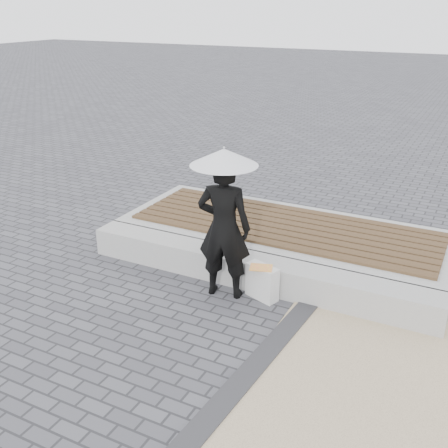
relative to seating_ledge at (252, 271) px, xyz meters
The scene contains 10 objects.
ground 1.61m from the seating_ledge, 90.00° to the right, with size 80.00×80.00×0.00m, color #4D4D52.
edging_band 2.24m from the seating_ledge, 70.35° to the right, with size 0.25×5.20×0.04m, color #313033.
seating_ledge is the anchor object (origin of this frame).
timber_platform 1.20m from the seating_ledge, 90.00° to the left, with size 5.00×2.00×0.40m, color #ACADA8.
timber_decking 1.22m from the seating_ledge, 90.00° to the left, with size 4.60×1.60×0.04m, color brown, non-canonical shape.
woman 0.88m from the seating_ledge, 118.22° to the right, with size 0.69×0.45×1.89m, color black.
parasol 1.73m from the seating_ledge, 118.22° to the right, with size 0.84×0.84×1.07m.
handbag 0.60m from the seating_ledge, 165.59° to the left, with size 0.35×0.12×0.25m, color black.
canvas_tote 0.39m from the seating_ledge, 47.27° to the right, with size 0.44×0.18×0.46m, color silver.
magazine 0.50m from the seating_ledge, 51.80° to the right, with size 0.28×0.21×0.01m, color #FA4A47.
Camera 1 is at (2.60, -4.35, 3.58)m, focal length 42.92 mm.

